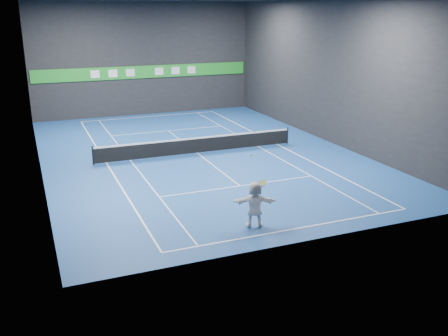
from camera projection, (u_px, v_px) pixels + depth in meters
name	position (u px, v px, depth m)	size (l,w,h in m)	color
ground	(197.00, 153.00, 30.36)	(26.00, 26.00, 0.00)	navy
wall_back	(144.00, 59.00, 40.49)	(18.00, 0.10, 9.00)	black
wall_front	(317.00, 124.00, 17.52)	(18.00, 0.10, 9.00)	black
wall_left	(32.00, 87.00, 25.78)	(0.10, 26.00, 9.00)	black
wall_right	(328.00, 72.00, 32.23)	(0.10, 26.00, 9.00)	black
baseline_near	(295.00, 229.00, 19.86)	(10.98, 0.08, 0.01)	white
baseline_far	(150.00, 116.00, 40.86)	(10.98, 0.08, 0.01)	white
sideline_doubles_left	(106.00, 163.00, 28.39)	(0.08, 23.78, 0.01)	white
sideline_doubles_right	(277.00, 144.00, 32.33)	(0.08, 23.78, 0.01)	white
sideline_singles_left	(130.00, 160.00, 28.89)	(0.06, 23.78, 0.01)	white
sideline_singles_right	(258.00, 147.00, 31.84)	(0.06, 23.78, 0.01)	white
service_line_near	(240.00, 186.00, 24.71)	(8.23, 0.06, 0.01)	white
service_line_far	(168.00, 131.00, 36.02)	(8.23, 0.06, 0.01)	white
center_service_line	(197.00, 153.00, 30.36)	(0.06, 12.80, 0.01)	white
player	(255.00, 204.00, 19.83)	(1.75, 0.56, 1.89)	white
tennis_ball	(251.00, 155.00, 19.26)	(0.07, 0.07, 0.07)	#C5DA24
tennis_net	(197.00, 145.00, 30.20)	(12.50, 0.10, 1.07)	black
sponsor_banner	(145.00, 72.00, 40.73)	(17.64, 0.11, 1.00)	green
tennis_racket	(261.00, 185.00, 19.75)	(0.45, 0.38, 0.55)	red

